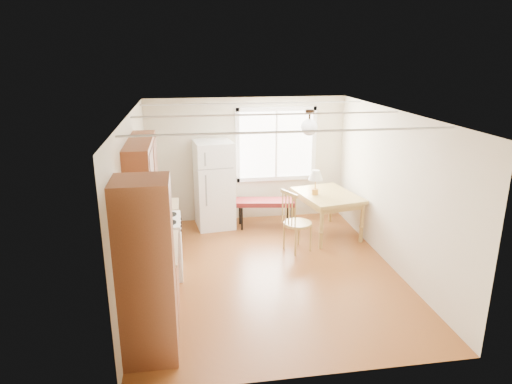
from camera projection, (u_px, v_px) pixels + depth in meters
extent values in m
cube|color=#602F13|center=(269.00, 271.00, 7.27)|extent=(4.60, 5.60, 0.12)
cube|color=white|center=(270.00, 113.00, 6.53)|extent=(4.60, 5.60, 0.12)
cube|color=beige|center=(247.00, 160.00, 9.26)|extent=(4.60, 0.10, 2.50)
cube|color=beige|center=(315.00, 271.00, 4.54)|extent=(4.60, 0.10, 2.50)
cube|color=beige|center=(134.00, 203.00, 6.61)|extent=(0.10, 5.60, 2.50)
cube|color=beige|center=(394.00, 190.00, 7.20)|extent=(0.10, 5.60, 2.50)
cube|color=brown|center=(147.00, 272.00, 4.96)|extent=(0.60, 0.60, 2.10)
cube|color=brown|center=(155.00, 280.00, 6.09)|extent=(0.60, 1.10, 0.86)
cube|color=tan|center=(154.00, 249.00, 5.96)|extent=(0.62, 1.14, 0.04)
cube|color=white|center=(160.00, 247.00, 7.08)|extent=(0.65, 0.76, 0.90)
cube|color=brown|center=(161.00, 230.00, 7.79)|extent=(0.60, 0.60, 0.86)
cube|color=brown|center=(141.00, 165.00, 6.31)|extent=(0.33, 1.60, 0.70)
cube|color=white|center=(276.00, 144.00, 9.25)|extent=(1.50, 0.02, 1.35)
cylinder|color=black|center=(310.00, 112.00, 7.03)|extent=(0.14, 0.14, 0.06)
cylinder|color=black|center=(309.00, 118.00, 7.06)|extent=(0.03, 0.03, 0.16)
sphere|color=white|center=(309.00, 127.00, 7.10)|extent=(0.26, 0.26, 0.26)
cube|color=white|center=(214.00, 185.00, 8.91)|extent=(0.79, 0.79, 1.72)
cube|color=gray|center=(215.00, 169.00, 8.46)|extent=(0.71, 0.02, 0.02)
cube|color=gray|center=(206.00, 182.00, 8.49)|extent=(0.03, 0.03, 1.03)
cube|color=#5D1617|center=(265.00, 202.00, 9.03)|extent=(1.22, 0.60, 0.09)
cylinder|color=black|center=(242.00, 219.00, 8.88)|extent=(0.04, 0.04, 0.45)
cylinder|color=black|center=(291.00, 216.00, 9.03)|extent=(0.04, 0.04, 0.45)
cylinder|color=black|center=(240.00, 213.00, 9.19)|extent=(0.04, 0.04, 0.45)
cylinder|color=black|center=(288.00, 211.00, 9.34)|extent=(0.04, 0.04, 0.45)
cube|color=olive|center=(327.00, 195.00, 8.53)|extent=(1.20, 1.45, 0.06)
cube|color=olive|center=(327.00, 199.00, 8.56)|extent=(1.08, 1.33, 0.10)
cylinder|color=olive|center=(321.00, 229.00, 8.00)|extent=(0.07, 0.07, 0.74)
cylinder|color=olive|center=(362.00, 223.00, 8.27)|extent=(0.07, 0.07, 0.74)
cylinder|color=olive|center=(294.00, 209.00, 9.03)|extent=(0.07, 0.07, 0.74)
cylinder|color=olive|center=(331.00, 204.00, 9.30)|extent=(0.07, 0.07, 0.74)
cylinder|color=olive|center=(298.00, 224.00, 7.90)|extent=(0.48, 0.48, 0.05)
cylinder|color=olive|center=(296.00, 242.00, 7.75)|extent=(0.04, 0.04, 0.50)
cylinder|color=olive|center=(311.00, 238.00, 7.92)|extent=(0.04, 0.04, 0.50)
cylinder|color=olive|center=(284.00, 236.00, 8.01)|extent=(0.04, 0.04, 0.50)
cylinder|color=olive|center=(299.00, 232.00, 8.19)|extent=(0.04, 0.04, 0.50)
cylinder|color=#B9883B|center=(315.00, 192.00, 8.47)|extent=(0.12, 0.12, 0.11)
cylinder|color=#B9883B|center=(315.00, 184.00, 8.43)|extent=(0.02, 0.02, 0.18)
cone|color=silver|center=(316.00, 175.00, 8.38)|extent=(0.27, 0.27, 0.18)
cube|color=black|center=(151.00, 247.00, 5.87)|extent=(0.18, 0.22, 0.07)
cube|color=black|center=(149.00, 238.00, 5.74)|extent=(0.17, 0.07, 0.26)
cylinder|color=black|center=(151.00, 239.00, 5.89)|extent=(0.13, 0.13, 0.11)
cylinder|color=red|center=(145.00, 238.00, 6.02)|extent=(0.13, 0.13, 0.19)
sphere|color=red|center=(144.00, 228.00, 5.98)|extent=(0.07, 0.07, 0.07)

